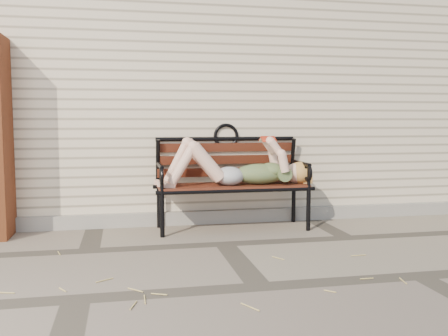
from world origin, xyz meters
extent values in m
plane|color=#786D5C|center=(0.00, 0.00, 0.00)|extent=(80.00, 80.00, 0.00)
cube|color=beige|center=(0.00, 3.00, 1.50)|extent=(8.00, 4.00, 3.00)
cube|color=gray|center=(0.00, 0.97, 0.07)|extent=(8.00, 0.10, 0.15)
cylinder|color=black|center=(-0.56, 0.40, 0.24)|extent=(0.05, 0.05, 0.47)
cylinder|color=black|center=(-0.56, 0.87, 0.24)|extent=(0.05, 0.05, 0.47)
cylinder|color=black|center=(0.99, 0.40, 0.24)|extent=(0.05, 0.05, 0.47)
cylinder|color=black|center=(0.99, 0.87, 0.24)|extent=(0.05, 0.05, 0.47)
cube|color=#562116|center=(0.22, 0.63, 0.47)|extent=(1.59, 0.51, 0.03)
cylinder|color=black|center=(0.22, 0.40, 0.45)|extent=(1.68, 0.04, 0.04)
cylinder|color=black|center=(0.22, 0.87, 0.45)|extent=(1.68, 0.04, 0.04)
torus|color=black|center=(0.22, 0.98, 0.99)|extent=(0.29, 0.04, 0.29)
ellipsoid|color=#0A454C|center=(0.51, 0.60, 0.60)|extent=(0.57, 0.32, 0.22)
ellipsoid|color=#0A454C|center=(0.64, 0.60, 0.63)|extent=(0.27, 0.31, 0.17)
ellipsoid|color=#A09FA4|center=(0.17, 0.60, 0.58)|extent=(0.31, 0.36, 0.20)
sphere|color=#FFC6AB|center=(0.92, 0.60, 0.60)|extent=(0.23, 0.23, 0.23)
ellipsoid|color=tan|center=(0.97, 0.60, 0.60)|extent=(0.26, 0.27, 0.24)
cube|color=#A72813|center=(0.59, 0.60, 0.99)|extent=(0.15, 0.02, 0.02)
cube|color=#ECE9CD|center=(0.59, 0.56, 0.97)|extent=(0.15, 0.09, 0.05)
cube|color=#ECE9CD|center=(0.59, 0.65, 0.97)|extent=(0.15, 0.09, 0.05)
cube|color=#A72813|center=(0.59, 0.56, 0.97)|extent=(0.16, 0.10, 0.05)
cube|color=#A72813|center=(0.59, 0.65, 0.97)|extent=(0.16, 0.10, 0.05)
cylinder|color=tan|center=(0.80, -0.96, 0.01)|extent=(0.15, 0.10, 0.01)
cylinder|color=tan|center=(-0.37, -0.24, 0.01)|extent=(0.14, 0.13, 0.01)
cylinder|color=tan|center=(0.96, -0.61, 0.01)|extent=(0.10, 0.10, 0.01)
cylinder|color=tan|center=(-1.36, -1.07, 0.01)|extent=(0.15, 0.02, 0.01)
cylinder|color=tan|center=(-0.32, -0.02, 0.01)|extent=(0.13, 0.04, 0.01)
cylinder|color=tan|center=(0.57, -0.93, 0.01)|extent=(0.07, 0.08, 0.01)
cylinder|color=tan|center=(0.77, -1.40, 0.01)|extent=(0.08, 0.11, 0.01)
cylinder|color=tan|center=(-0.52, -1.33, 0.01)|extent=(0.03, 0.09, 0.01)
cylinder|color=tan|center=(-0.70, -0.94, 0.01)|extent=(0.13, 0.10, 0.01)
cylinder|color=tan|center=(0.84, -0.94, 0.01)|extent=(0.04, 0.18, 0.01)
cylinder|color=tan|center=(-0.75, -1.30, 0.01)|extent=(0.08, 0.15, 0.01)
cylinder|color=tan|center=(-1.19, -0.76, 0.01)|extent=(0.13, 0.15, 0.01)
cylinder|color=tan|center=(-0.78, 0.00, 0.01)|extent=(0.12, 0.11, 0.01)
cylinder|color=tan|center=(-0.57, -0.56, 0.01)|extent=(0.05, 0.12, 0.01)
cylinder|color=tan|center=(-0.23, -0.75, 0.01)|extent=(0.10, 0.13, 0.01)
camera|label=1|loc=(-0.93, -4.55, 1.17)|focal=40.00mm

